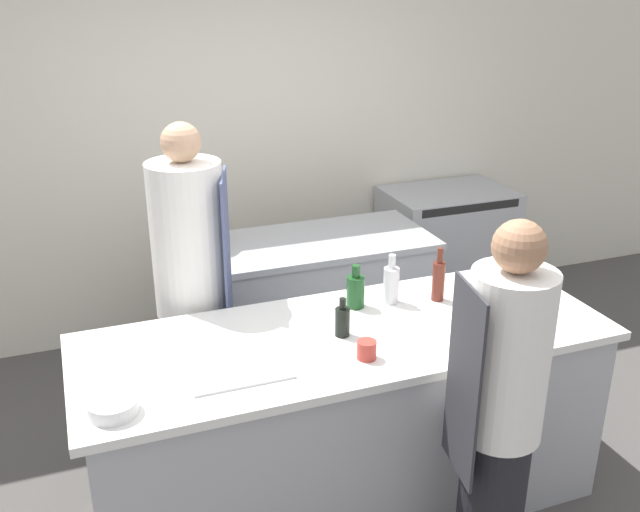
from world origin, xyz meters
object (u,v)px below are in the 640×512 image
Objects in this scene: chef_at_prep_near at (499,417)px; bottle_olive_oil at (356,290)px; bowl_mixing_large at (493,306)px; bottle_vinegar at (438,280)px; chef_at_stove at (193,297)px; bowl_prep_small at (113,407)px; stockpot at (202,232)px; bottle_wine at (391,284)px; bottle_cooking_oil at (342,321)px; cup at (367,350)px; oven_range at (445,250)px.

bottle_olive_oil is at bearing 23.31° from chef_at_prep_near.
bottle_vinegar is at bearing 128.66° from bowl_mixing_large.
bowl_prep_small is (-0.48, -0.95, 0.05)m from chef_at_stove.
bottle_wine is at bearing -56.25° from stockpot.
bowl_mixing_large is 0.93× the size of bowl_prep_small.
bottle_vinegar is at bearing 15.42° from bowl_prep_small.
bottle_wine is 0.50m from bowl_mixing_large.
bowl_mixing_large is (1.32, -0.72, 0.05)m from chef_at_stove.
bottle_vinegar is 0.62m from bottle_cooking_oil.
bottle_vinegar reaches higher than bottle_cooking_oil.
bowl_prep_small is 1.72m from stockpot.
chef_at_stove is 1.51m from bowl_mixing_large.
cup is at bearing -166.27° from bowl_mixing_large.
cup is at bearing -85.27° from bottle_cooking_oil.
chef_at_prep_near reaches higher than cup.
bottle_olive_oil is 0.42m from bottle_vinegar.
oven_range is 5.13× the size of bottle_cooking_oil.
chef_at_stove is 10.36× the size of bowl_mixing_large.
bottle_olive_oil is 0.67m from bowl_mixing_large.
oven_range is 3.26× the size of stockpot.
bottle_wine is at bearing 12.35° from chef_at_prep_near.
bowl_mixing_large is (0.60, -0.30, -0.05)m from bottle_olive_oil.
chef_at_prep_near is 0.75m from bowl_mixing_large.
bottle_olive_oil is 0.79× the size of bottle_vinegar.
chef_at_prep_near is 0.60m from cup.
bottle_olive_oil is 0.31m from bottle_cooking_oil.
bottle_wine is 1.38× the size of bottle_cooking_oil.
bottle_olive_oil reaches higher than stockpot.
oven_range is at bearing 47.11° from bottle_olive_oil.
bottle_wine is at bearing 19.90° from bowl_prep_small.
oven_range is 2.14m from bottle_olive_oil.
chef_at_stove is at bearing 62.90° from bowl_prep_small.
stockpot is at bearing 116.86° from bottle_olive_oil.
bottle_cooking_oil is 1.37m from stockpot.
bowl_prep_small is at bearing -177.83° from cup.
chef_at_stove is 6.51× the size of bottle_vinegar.
bowl_mixing_large is (0.38, 0.64, 0.13)m from chef_at_prep_near.
bottle_wine is 1.35× the size of bowl_prep_small.
oven_range is 1.95m from bottle_vinegar.
chef_at_prep_near is at bearing 51.29° from chef_at_stove.
chef_at_prep_near is at bearing -120.59° from bowl_mixing_large.
chef_at_stove is (-0.94, 1.36, 0.08)m from chef_at_prep_near.
cup is at bearing 2.17° from bowl_prep_small.
bottle_wine reaches higher than bottle_olive_oil.
chef_at_stove is at bearing 129.12° from bottle_cooking_oil.
bottle_vinegar reaches higher than bowl_prep_small.
bottle_wine is 1.48m from bowl_prep_small.
bowl_mixing_large is 2.09× the size of cup.
oven_range is at bearing 65.96° from bowl_mixing_large.
chef_at_prep_near is 19.77× the size of cup.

